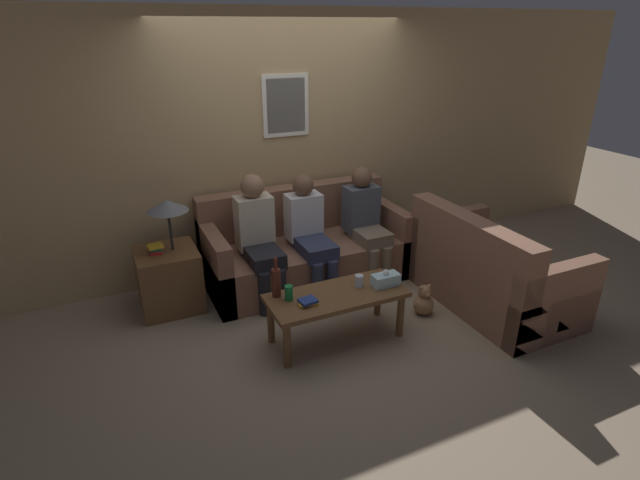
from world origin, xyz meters
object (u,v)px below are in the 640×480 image
object	(u,v)px
couch_main	(304,250)
coffee_table	(337,300)
person_right	(366,220)
teddy_bear	(424,301)
drinking_glass	(359,281)
wine_bottle	(276,282)
person_left	(259,235)
couch_side	(490,274)
person_middle	(309,230)

from	to	relation	value
couch_main	coffee_table	bearing A→B (deg)	-99.85
person_right	teddy_bear	world-z (taller)	person_right
person_right	teddy_bear	distance (m)	1.04
coffee_table	drinking_glass	bearing A→B (deg)	8.81
couch_main	wine_bottle	distance (m)	1.19
wine_bottle	person_right	distance (m)	1.46
couch_main	teddy_bear	size ratio (longest dim) A/B	6.90
coffee_table	person_right	xyz separation A→B (m)	(0.79, 0.93, 0.25)
coffee_table	teddy_bear	size ratio (longest dim) A/B	3.90
person_left	coffee_table	bearing A→B (deg)	-70.44
wine_bottle	person_left	distance (m)	0.80
coffee_table	person_left	distance (m)	1.05
drinking_glass	coffee_table	bearing A→B (deg)	-171.19
coffee_table	person_left	size ratio (longest dim) A/B	0.96
drinking_glass	person_right	size ratio (longest dim) A/B	0.09
couch_side	person_right	distance (m)	1.30
wine_bottle	person_right	bearing A→B (deg)	31.28
couch_main	teddy_bear	distance (m)	1.33
wine_bottle	teddy_bear	bearing A→B (deg)	-6.50
wine_bottle	person_middle	xyz separation A→B (m)	(0.62, 0.77, 0.05)
coffee_table	wine_bottle	distance (m)	0.52
person_left	person_middle	world-z (taller)	person_left
wine_bottle	drinking_glass	distance (m)	0.70
coffee_table	person_middle	world-z (taller)	person_middle
couch_main	person_left	bearing A→B (deg)	-161.58
couch_main	person_middle	xyz separation A→B (m)	(-0.03, -0.19, 0.29)
coffee_table	drinking_glass	world-z (taller)	drinking_glass
person_middle	teddy_bear	bearing A→B (deg)	-51.74
couch_main	person_right	size ratio (longest dim) A/B	1.77
couch_main	coffee_table	world-z (taller)	couch_main
couch_side	coffee_table	world-z (taller)	couch_side
couch_side	person_middle	xyz separation A→B (m)	(-1.37, 1.02, 0.29)
wine_bottle	person_right	world-z (taller)	person_right
coffee_table	wine_bottle	size ratio (longest dim) A/B	3.36
couch_main	couch_side	size ratio (longest dim) A/B	1.33
couch_main	drinking_glass	distance (m)	1.11
coffee_table	person_left	world-z (taller)	person_left
coffee_table	drinking_glass	xyz separation A→B (m)	(0.23, 0.03, 0.11)
couch_side	drinking_glass	bearing A→B (deg)	84.80
couch_side	wine_bottle	world-z (taller)	couch_side
wine_bottle	teddy_bear	size ratio (longest dim) A/B	1.16
couch_main	wine_bottle	size ratio (longest dim) A/B	5.94
person_left	teddy_bear	world-z (taller)	person_left
coffee_table	couch_side	bearing A→B (deg)	-3.15
couch_main	couch_side	distance (m)	1.81
person_middle	wine_bottle	bearing A→B (deg)	-129.13
coffee_table	person_right	size ratio (longest dim) A/B	1.00
couch_side	teddy_bear	world-z (taller)	couch_side
couch_side	drinking_glass	size ratio (longest dim) A/B	15.03
person_middle	teddy_bear	size ratio (longest dim) A/B	3.84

